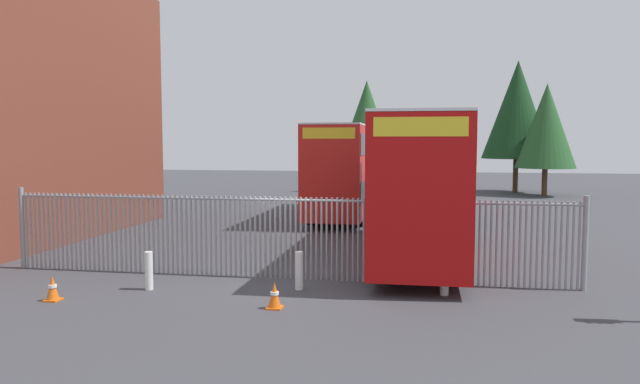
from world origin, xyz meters
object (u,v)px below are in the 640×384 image
object	(u,v)px
bollard_center_front	(299,271)
traffic_cone_mid_forecourt	(53,288)
double_decker_bus_behind_fence_left	(346,167)
bollard_near_left	(149,271)
bollard_near_right	(445,276)
double_decker_bus_near_gate	(421,181)
traffic_cone_by_gate	(275,296)

from	to	relation	value
bollard_center_front	traffic_cone_mid_forecourt	bearing A→B (deg)	-159.57
double_decker_bus_behind_fence_left	bollard_near_left	size ratio (longest dim) A/B	11.38
bollard_near_right	double_decker_bus_behind_fence_left	bearing A→B (deg)	106.32
bollard_near_left	bollard_center_front	xyz separation A→B (m)	(3.67, 0.65, 0.00)
bollard_near_right	traffic_cone_mid_forecourt	world-z (taller)	bollard_near_right
double_decker_bus_near_gate	bollard_near_left	bearing A→B (deg)	-140.05
bollard_center_front	double_decker_bus_near_gate	bearing A→B (deg)	59.08
double_decker_bus_near_gate	traffic_cone_mid_forecourt	bearing A→B (deg)	-140.36
bollard_near_left	traffic_cone_mid_forecourt	size ratio (longest dim) A/B	1.61
bollard_near_right	traffic_cone_mid_forecourt	bearing A→B (deg)	-166.90
bollard_near_right	double_decker_bus_near_gate	bearing A→B (deg)	97.29
bollard_near_right	traffic_cone_mid_forecourt	size ratio (longest dim) A/B	1.61
bollard_near_left	bollard_near_right	size ratio (longest dim) A/B	1.00
bollard_near_left	bollard_near_right	world-z (taller)	same
double_decker_bus_behind_fence_left	traffic_cone_by_gate	xyz separation A→B (m)	(0.57, -16.45, -2.13)
bollard_center_front	traffic_cone_by_gate	world-z (taller)	bollard_center_front
double_decker_bus_behind_fence_left	bollard_center_front	distance (m)	14.85
double_decker_bus_near_gate	double_decker_bus_behind_fence_left	bearing A→B (deg)	110.48
bollard_near_left	double_decker_bus_behind_fence_left	bearing A→B (deg)	79.24
bollard_center_front	traffic_cone_mid_forecourt	size ratio (longest dim) A/B	1.61
double_decker_bus_near_gate	traffic_cone_by_gate	world-z (taller)	double_decker_bus_near_gate
bollard_near_left	double_decker_bus_near_gate	bearing A→B (deg)	39.95
bollard_near_right	traffic_cone_mid_forecourt	distance (m)	9.16
double_decker_bus_behind_fence_left	double_decker_bus_near_gate	bearing A→B (deg)	-69.52
traffic_cone_mid_forecourt	bollard_near_right	bearing A→B (deg)	13.10
double_decker_bus_behind_fence_left	bollard_near_left	xyz separation A→B (m)	(-2.92, -15.35, -1.95)
double_decker_bus_behind_fence_left	traffic_cone_mid_forecourt	size ratio (longest dim) A/B	18.32
double_decker_bus_behind_fence_left	traffic_cone_by_gate	distance (m)	16.60
bollard_near_left	bollard_center_front	size ratio (longest dim) A/B	1.00
bollard_near_left	traffic_cone_by_gate	world-z (taller)	bollard_near_left
bollard_near_left	traffic_cone_mid_forecourt	distance (m)	2.20
bollard_near_right	traffic_cone_by_gate	bearing A→B (deg)	-153.91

